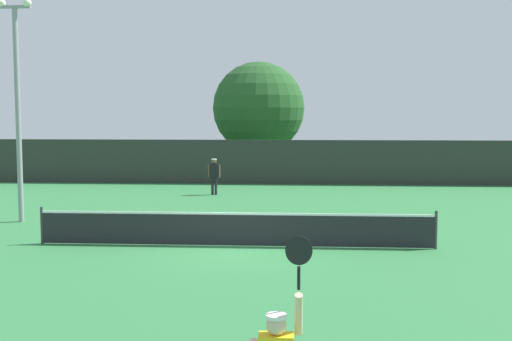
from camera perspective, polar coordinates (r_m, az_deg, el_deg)
ground_plane at (r=18.13m, az=-1.91°, el=-6.80°), size 120.00×120.00×0.00m
tennis_net at (r=18.03m, az=-1.91°, el=-5.21°), size 11.27×0.08×1.07m
perimeter_fence at (r=33.94m, az=0.79°, el=0.77°), size 39.36×0.12×2.36m
player_receiving at (r=29.46m, az=-3.78°, el=-0.20°), size 0.57×0.25×1.67m
tennis_ball at (r=20.81m, az=-6.06°, el=-5.18°), size 0.07×0.07×0.07m
light_pole at (r=23.33m, az=-20.62°, el=6.31°), size 1.18×0.28×7.62m
large_tree at (r=38.85m, az=0.23°, el=5.62°), size 5.60×5.60×6.91m
parked_car_near at (r=40.36m, az=11.02°, el=0.79°), size 1.97×4.23×1.69m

